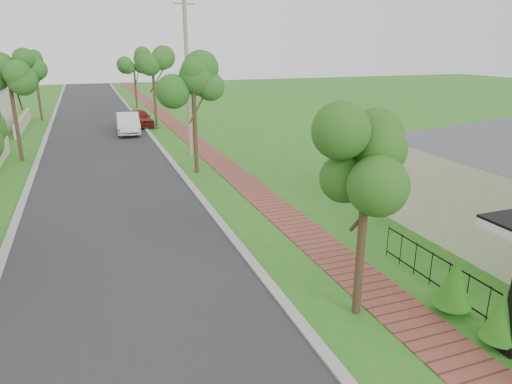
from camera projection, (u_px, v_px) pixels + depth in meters
ground at (303, 370)px, 9.47m from camera, size 160.00×160.00×0.00m
road at (105, 162)px, 26.34m from camera, size 7.00×120.00×0.02m
kerb_right at (168, 157)px, 27.54m from camera, size 0.30×120.00×0.10m
kerb_left at (35, 168)px, 25.13m from camera, size 0.30×120.00×0.10m
sidewalk at (210, 154)px, 28.40m from camera, size 1.50×120.00×0.03m
picket_fence at (489, 304)px, 10.93m from camera, size 0.03×8.02×1.00m
street_trees at (95, 74)px, 31.09m from camera, size 10.70×37.65×5.89m
parked_car_red at (140, 118)px, 37.74m from camera, size 2.12×4.18×1.37m
parked_car_white at (128, 123)px, 34.62m from camera, size 1.90×4.74×1.53m
near_tree at (367, 170)px, 10.39m from camera, size 1.83×1.83×4.70m
utility_pole at (188, 79)px, 26.61m from camera, size 1.20×0.24×9.04m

